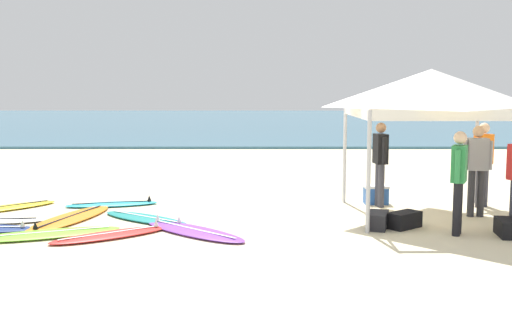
% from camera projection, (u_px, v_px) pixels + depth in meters
% --- Properties ---
extents(ground_plane, '(80.00, 80.00, 0.00)m').
position_uv_depth(ground_plane, '(283.00, 216.00, 11.61)').
color(ground_plane, beige).
extents(sea, '(80.00, 36.00, 0.10)m').
position_uv_depth(sea, '(263.00, 122.00, 41.82)').
color(sea, '#386B84').
rests_on(sea, ground).
extents(canopy_tent, '(2.87, 2.87, 2.75)m').
position_uv_depth(canopy_tent, '(431.00, 89.00, 11.34)').
color(canopy_tent, '#B7B7BC').
rests_on(canopy_tent, ground).
extents(surfboard_orange, '(1.34, 2.55, 0.19)m').
position_uv_depth(surfboard_orange, '(69.00, 218.00, 11.23)').
color(surfboard_orange, orange).
rests_on(surfboard_orange, ground).
extents(surfboard_cyan, '(1.92, 0.91, 0.19)m').
position_uv_depth(surfboard_cyan, '(112.00, 204.00, 12.59)').
color(surfboard_cyan, '#23B2CC').
rests_on(surfboard_cyan, ground).
extents(surfboard_teal, '(1.97, 1.64, 0.19)m').
position_uv_depth(surfboard_teal, '(146.00, 218.00, 11.22)').
color(surfboard_teal, '#19847F').
rests_on(surfboard_teal, ground).
extents(surfboard_red, '(1.96, 1.60, 0.19)m').
position_uv_depth(surfboard_red, '(110.00, 235.00, 9.99)').
color(surfboard_red, red).
rests_on(surfboard_red, ground).
extents(surfboard_yellow, '(1.77, 1.74, 0.19)m').
position_uv_depth(surfboard_yellow, '(7.00, 207.00, 12.23)').
color(surfboard_yellow, yellow).
rests_on(surfboard_yellow, ground).
extents(surfboard_lime, '(2.52, 1.53, 0.19)m').
position_uv_depth(surfboard_lime, '(43.00, 234.00, 10.02)').
color(surfboard_lime, '#7AD12D').
rests_on(surfboard_lime, ground).
extents(surfboard_purple, '(2.11, 1.98, 0.19)m').
position_uv_depth(surfboard_purple, '(193.00, 231.00, 10.25)').
color(surfboard_purple, purple).
rests_on(surfboard_purple, ground).
extents(person_orange, '(0.48, 0.38, 1.71)m').
position_uv_depth(person_orange, '(483.00, 159.00, 12.36)').
color(person_orange, '#383842').
rests_on(person_orange, ground).
extents(person_green, '(0.35, 0.51, 1.71)m').
position_uv_depth(person_green, '(459.00, 175.00, 10.03)').
color(person_green, black).
rests_on(person_green, ground).
extents(person_black, '(0.26, 0.55, 1.71)m').
position_uv_depth(person_black, '(380.00, 158.00, 12.42)').
color(person_black, '#383842').
rests_on(person_black, ground).
extents(person_grey, '(0.55, 0.23, 1.71)m').
position_uv_depth(person_grey, '(477.00, 164.00, 11.44)').
color(person_grey, '#2D2D33').
rests_on(person_grey, ground).
extents(gear_bag_near_tent, '(0.40, 0.64, 0.28)m').
position_uv_depth(gear_bag_near_tent, '(508.00, 228.00, 10.02)').
color(gear_bag_near_tent, black).
rests_on(gear_bag_near_tent, ground).
extents(gear_bag_by_pole, '(0.49, 0.67, 0.28)m').
position_uv_depth(gear_bag_by_pole, '(377.00, 220.00, 10.58)').
color(gear_bag_by_pole, '#232328').
rests_on(gear_bag_by_pole, ground).
extents(gear_bag_on_sand, '(0.67, 0.62, 0.28)m').
position_uv_depth(gear_bag_on_sand, '(404.00, 220.00, 10.61)').
color(gear_bag_on_sand, black).
rests_on(gear_bag_on_sand, ground).
extents(cooler_box, '(0.50, 0.36, 0.39)m').
position_uv_depth(cooler_box, '(376.00, 194.00, 12.79)').
color(cooler_box, '#2D60B7').
rests_on(cooler_box, ground).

